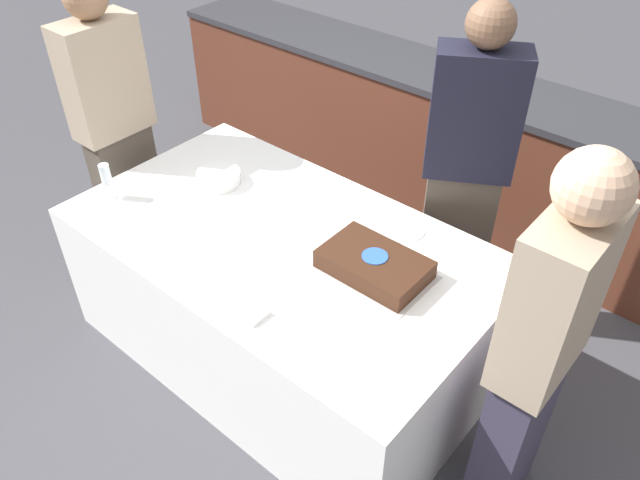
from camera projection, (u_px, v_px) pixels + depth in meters
ground_plane at (286, 349)px, 3.24m from camera, size 14.00×14.00×0.00m
back_counter at (460, 149)px, 3.92m from camera, size 4.40×0.58×0.92m
dining_table at (284, 297)px, 3.00m from camera, size 1.95×1.12×0.74m
cake at (374, 265)px, 2.56m from camera, size 0.47×0.31×0.09m
plate_stack at (219, 178)px, 3.09m from camera, size 0.22×0.22×0.06m
wine_glass at (106, 176)px, 2.94m from camera, size 0.07×0.07×0.18m
side_plate_near_cake at (401, 228)px, 2.81m from camera, size 0.22×0.22×0.00m
utensil_pile at (248, 311)px, 2.40m from camera, size 0.15×0.10×0.02m
person_cutting_cake at (465, 175)px, 2.92m from camera, size 0.44×0.37×1.69m
person_seated_left at (115, 129)px, 3.30m from camera, size 0.21×0.40×1.65m
person_seated_right at (539, 353)px, 2.10m from camera, size 0.22×0.41×1.64m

